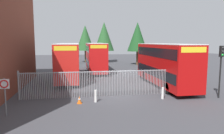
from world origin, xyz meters
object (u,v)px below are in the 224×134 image
object	(u,v)px
double_decker_bus_behind_fence_right	(95,56)
traffic_light_kerbside	(221,62)
traffic_cone_by_gate	(79,100)
bollard_near_left	(96,96)
double_decker_bus_behind_fence_left	(68,60)
bollard_center_front	(163,93)
double_decker_bus_near_gate	(164,63)
speed_limit_sign_post	(4,88)

from	to	relation	value
double_decker_bus_behind_fence_right	traffic_light_kerbside	distance (m)	19.01
traffic_cone_by_gate	bollard_near_left	bearing A→B (deg)	7.60
double_decker_bus_behind_fence_left	bollard_center_front	distance (m)	12.91
double_decker_bus_near_gate	speed_limit_sign_post	distance (m)	15.04
double_decker_bus_near_gate	bollard_near_left	size ratio (longest dim) A/B	11.38
double_decker_bus_near_gate	speed_limit_sign_post	size ratio (longest dim) A/B	4.50
bollard_near_left	traffic_cone_by_gate	distance (m)	1.26
double_decker_bus_behind_fence_left	traffic_light_kerbside	distance (m)	16.43
double_decker_bus_behind_fence_right	bollard_near_left	bearing A→B (deg)	-94.81
bollard_near_left	traffic_cone_by_gate	bearing A→B (deg)	-172.40
double_decker_bus_near_gate	double_decker_bus_behind_fence_left	bearing A→B (deg)	152.25
double_decker_bus_near_gate	double_decker_bus_behind_fence_left	world-z (taller)	same
double_decker_bus_near_gate	double_decker_bus_behind_fence_right	bearing A→B (deg)	118.28
bollard_near_left	traffic_light_kerbside	xyz separation A→B (m)	(10.15, -0.49, 2.51)
traffic_cone_by_gate	speed_limit_sign_post	bearing A→B (deg)	-157.07
double_decker_bus_near_gate	traffic_light_kerbside	bearing A→B (deg)	-64.29
double_decker_bus_behind_fence_left	speed_limit_sign_post	xyz separation A→B (m)	(-3.32, -12.13, -0.65)
double_decker_bus_behind_fence_right	traffic_light_kerbside	xyz separation A→B (m)	(8.77, -16.86, 0.56)
traffic_cone_by_gate	speed_limit_sign_post	size ratio (longest dim) A/B	0.25
double_decker_bus_behind_fence_left	traffic_cone_by_gate	xyz separation A→B (m)	(1.21, -10.21, -2.13)
speed_limit_sign_post	traffic_light_kerbside	xyz separation A→B (m)	(15.91, 1.59, 1.21)
bollard_center_front	traffic_cone_by_gate	bearing A→B (deg)	-178.42
double_decker_bus_near_gate	traffic_light_kerbside	xyz separation A→B (m)	(2.52, -5.24, 0.56)
speed_limit_sign_post	traffic_light_kerbside	bearing A→B (deg)	5.70
double_decker_bus_behind_fence_right	traffic_cone_by_gate	xyz separation A→B (m)	(-2.61, -16.53, -2.13)
speed_limit_sign_post	bollard_center_front	bearing A→B (deg)	10.60
double_decker_bus_behind_fence_right	bollard_near_left	world-z (taller)	double_decker_bus_behind_fence_right
double_decker_bus_behind_fence_left	double_decker_bus_behind_fence_right	distance (m)	7.38
double_decker_bus_near_gate	traffic_light_kerbside	distance (m)	5.85
double_decker_bus_near_gate	double_decker_bus_behind_fence_left	distance (m)	11.37
double_decker_bus_behind_fence_right	speed_limit_sign_post	world-z (taller)	double_decker_bus_behind_fence_right
double_decker_bus_near_gate	traffic_cone_by_gate	size ratio (longest dim) A/B	18.32
traffic_light_kerbside	double_decker_bus_behind_fence_right	bearing A→B (deg)	117.49
speed_limit_sign_post	double_decker_bus_near_gate	bearing A→B (deg)	27.04
double_decker_bus_behind_fence_left	bollard_near_left	world-z (taller)	double_decker_bus_behind_fence_left
double_decker_bus_near_gate	bollard_center_front	bearing A→B (deg)	-114.64
double_decker_bus_behind_fence_right	speed_limit_sign_post	bearing A→B (deg)	-111.16
traffic_light_kerbside	double_decker_bus_behind_fence_left	bearing A→B (deg)	140.06
double_decker_bus_near_gate	bollard_near_left	world-z (taller)	double_decker_bus_near_gate
double_decker_bus_near_gate	bollard_near_left	bearing A→B (deg)	-148.06
bollard_near_left	bollard_center_front	bearing A→B (deg)	0.20
double_decker_bus_behind_fence_left	bollard_near_left	bearing A→B (deg)	-76.34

